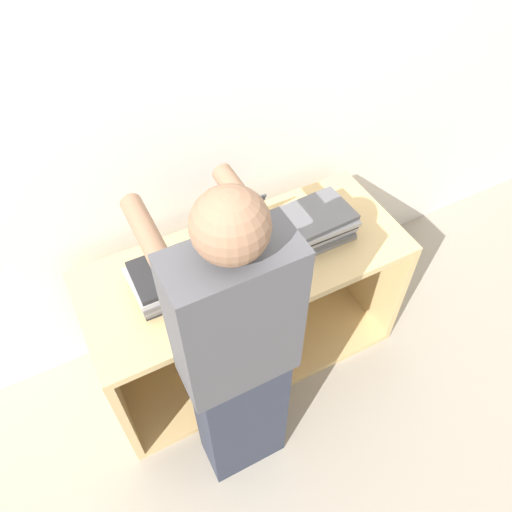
{
  "coord_description": "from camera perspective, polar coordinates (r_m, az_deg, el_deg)",
  "views": [
    {
      "loc": [
        -0.61,
        -0.96,
        2.39
      ],
      "look_at": [
        0.0,
        0.21,
        0.87
      ],
      "focal_mm": 35.0,
      "sensor_mm": 36.0,
      "label": 1
    }
  ],
  "objects": [
    {
      "name": "laptop_stack_left",
      "position": [
        2.04,
        -9.61,
        -2.59
      ],
      "size": [
        0.33,
        0.24,
        0.13
      ],
      "color": "#232326",
      "rests_on": "cart"
    },
    {
      "name": "laptop_stack_right",
      "position": [
        2.23,
        6.81,
        3.66
      ],
      "size": [
        0.33,
        0.25,
        0.13
      ],
      "color": "gray",
      "rests_on": "cart"
    },
    {
      "name": "laptop_open",
      "position": [
        2.15,
        -1.74,
        1.26
      ],
      "size": [
        0.31,
        0.32,
        0.23
      ],
      "color": "#333338",
      "rests_on": "cart"
    },
    {
      "name": "cart",
      "position": [
        2.49,
        -1.74,
        -4.89
      ],
      "size": [
        1.45,
        0.59,
        0.75
      ],
      "color": "tan",
      "rests_on": "ground_plane"
    },
    {
      "name": "inventory_tag",
      "position": [
        1.95,
        -9.36,
        -2.58
      ],
      "size": [
        0.06,
        0.02,
        0.01
      ],
      "color": "red",
      "rests_on": "laptop_stack_left"
    },
    {
      "name": "ground_plane",
      "position": [
        2.65,
        2.15,
        -15.48
      ],
      "size": [
        12.0,
        12.0,
        0.0
      ],
      "primitive_type": "plane",
      "color": "#9E9384"
    },
    {
      "name": "wall_back",
      "position": [
        2.13,
        -6.3,
        14.86
      ],
      "size": [
        8.0,
        0.05,
        2.4
      ],
      "color": "silver",
      "rests_on": "ground_plane"
    },
    {
      "name": "person",
      "position": [
        1.81,
        -2.18,
        -11.94
      ],
      "size": [
        0.4,
        0.53,
        1.61
      ],
      "color": "#2D3342",
      "rests_on": "ground_plane"
    }
  ]
}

